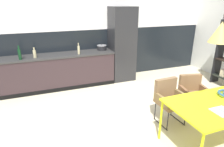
# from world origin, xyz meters

# --- Properties ---
(ground_plane) EXTENTS (9.06, 9.06, 0.00)m
(ground_plane) POSITION_xyz_m (0.00, 0.00, 0.00)
(ground_plane) COLOR beige
(back_wall_splashback_dark) EXTENTS (6.97, 0.12, 1.44)m
(back_wall_splashback_dark) POSITION_xyz_m (0.00, 2.75, 0.72)
(back_wall_splashback_dark) COLOR black
(back_wall_splashback_dark) RESTS_ON ground
(back_wall_panel_upper) EXTENTS (6.97, 0.12, 1.44)m
(back_wall_panel_upper) POSITION_xyz_m (0.00, 2.75, 2.16)
(back_wall_panel_upper) COLOR white
(back_wall_panel_upper) RESTS_ON back_wall_splashback_dark
(kitchen_counter) EXTENTS (3.53, 0.63, 0.90)m
(kitchen_counter) POSITION_xyz_m (-1.59, 2.39, 0.45)
(kitchen_counter) COLOR #312427
(kitchen_counter) RESTS_ON ground
(refrigerator_column) EXTENTS (0.66, 0.60, 2.05)m
(refrigerator_column) POSITION_xyz_m (0.51, 2.39, 1.03)
(refrigerator_column) COLOR #232326
(refrigerator_column) RESTS_ON ground
(armchair_head_of_table) EXTENTS (0.57, 0.56, 0.78)m
(armchair_head_of_table) POSITION_xyz_m (1.10, 0.14, 0.50)
(armchair_head_of_table) COLOR brown
(armchair_head_of_table) RESTS_ON ground
(armchair_far_side) EXTENTS (0.51, 0.49, 0.83)m
(armchair_far_side) POSITION_xyz_m (0.47, 0.04, 0.52)
(armchair_far_side) COLOR brown
(armchair_far_side) RESTS_ON ground
(open_book) EXTENTS (0.25, 0.24, 0.02)m
(open_book) POSITION_xyz_m (0.57, -0.99, 0.75)
(open_book) COLOR white
(open_book) RESTS_ON dining_table
(cooking_pot) EXTENTS (0.27, 0.27, 0.16)m
(cooking_pot) POSITION_xyz_m (-0.06, 2.48, 0.97)
(cooking_pot) COLOR black
(cooking_pot) RESTS_ON kitchen_counter
(bottle_spice_small) EXTENTS (0.07, 0.07, 0.33)m
(bottle_spice_small) POSITION_xyz_m (-2.14, 2.23, 1.04)
(bottle_spice_small) COLOR #0F3319
(bottle_spice_small) RESTS_ON kitchen_counter
(bottle_oil_tall) EXTENTS (0.06, 0.06, 0.29)m
(bottle_oil_tall) POSITION_xyz_m (-0.75, 2.25, 1.01)
(bottle_oil_tall) COLOR tan
(bottle_oil_tall) RESTS_ON kitchen_counter
(bottle_vinegar_dark) EXTENTS (0.07, 0.07, 0.25)m
(bottle_vinegar_dark) POSITION_xyz_m (-1.82, 2.28, 1.00)
(bottle_vinegar_dark) COLOR tan
(bottle_vinegar_dark) RESTS_ON kitchen_counter
(pendant_lamp_over_table_near) EXTENTS (0.28, 0.28, 1.16)m
(pendant_lamp_over_table_near) POSITION_xyz_m (0.53, -0.76, 1.80)
(pendant_lamp_over_table_near) COLOR black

